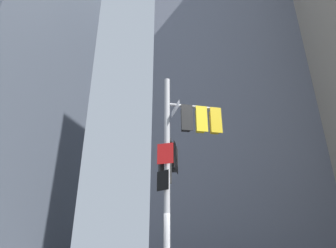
{
  "coord_description": "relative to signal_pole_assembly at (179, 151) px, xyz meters",
  "views": [
    {
      "loc": [
        2.74,
        -10.2,
        1.35
      ],
      "look_at": [
        -0.08,
        0.46,
        6.15
      ],
      "focal_mm": 30.68,
      "sensor_mm": 36.0,
      "label": 1
    }
  ],
  "objects": [
    {
      "name": "signal_pole_assembly",
      "position": [
        0.0,
        0.0,
        0.0
      ],
      "size": [
        2.55,
        2.22,
        8.03
      ],
      "color": "#B2B2B5",
      "rests_on": "ground"
    },
    {
      "name": "building_tower_left",
      "position": [
        -20.09,
        7.98,
        17.06
      ],
      "size": [
        13.11,
        13.11,
        44.02
      ],
      "primitive_type": "cube",
      "color": "#4C5460",
      "rests_on": "ground"
    },
    {
      "name": "building_mid_block",
      "position": [
        3.16,
        22.35,
        13.81
      ],
      "size": [
        17.67,
        17.67,
        37.51
      ],
      "primitive_type": "cube",
      "color": "slate",
      "rests_on": "ground"
    }
  ]
}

